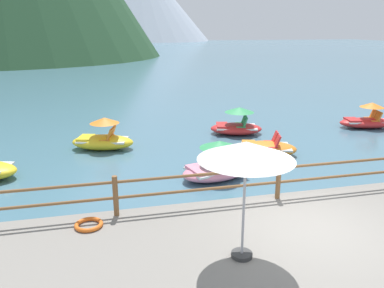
# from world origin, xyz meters

# --- Properties ---
(ground_plane) EXTENTS (200.00, 200.00, 0.00)m
(ground_plane) POSITION_xyz_m (0.00, 40.00, 0.00)
(ground_plane) COLOR #477084
(dock_railing) EXTENTS (23.92, 0.12, 0.95)m
(dock_railing) POSITION_xyz_m (0.00, 1.55, 0.98)
(dock_railing) COLOR brown
(dock_railing) RESTS_ON promenade_dock
(beach_umbrella) EXTENTS (1.70, 1.70, 2.24)m
(beach_umbrella) POSITION_xyz_m (-1.78, -0.68, 2.45)
(beach_umbrella) COLOR #B2B2B7
(beach_umbrella) RESTS_ON promenade_dock
(life_ring) EXTENTS (0.61, 0.61, 0.09)m
(life_ring) POSITION_xyz_m (-4.58, 1.15, 0.45)
(life_ring) COLOR orange
(life_ring) RESTS_ON promenade_dock
(pedal_boat_1) EXTENTS (2.52, 1.87, 1.19)m
(pedal_boat_1) POSITION_xyz_m (1.59, 8.98, 0.40)
(pedal_boat_1) COLOR red
(pedal_boat_1) RESTS_ON ground
(pedal_boat_3) EXTENTS (2.60, 1.79, 1.25)m
(pedal_boat_3) POSITION_xyz_m (-4.19, 8.05, 0.41)
(pedal_boat_3) COLOR yellow
(pedal_boat_3) RESTS_ON ground
(pedal_boat_4) EXTENTS (2.76, 1.61, 1.19)m
(pedal_boat_4) POSITION_xyz_m (7.94, 8.61, 0.36)
(pedal_boat_4) COLOR red
(pedal_boat_4) RESTS_ON ground
(pedal_boat_5) EXTENTS (2.50, 1.82, 1.19)m
(pedal_boat_5) POSITION_xyz_m (-0.81, 4.15, 0.40)
(pedal_boat_5) COLOR pink
(pedal_boat_5) RESTS_ON ground
(pedal_boat_6) EXTENTS (2.50, 1.89, 0.85)m
(pedal_boat_6) POSITION_xyz_m (1.60, 5.86, 0.27)
(pedal_boat_6) COLOR orange
(pedal_boat_6) RESTS_ON ground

